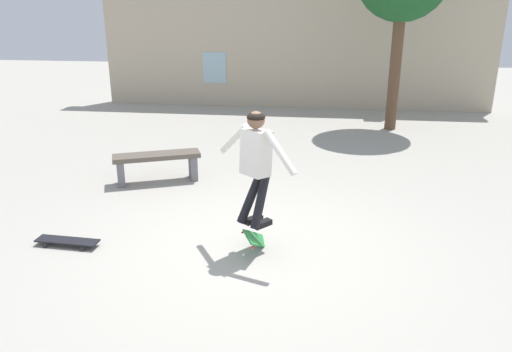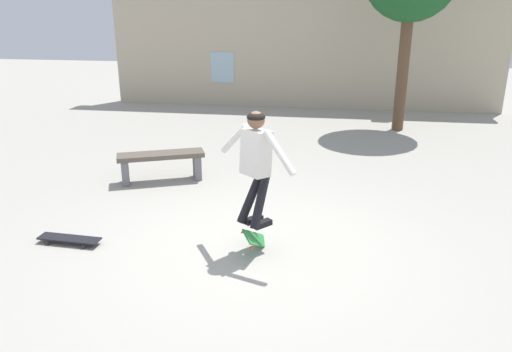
# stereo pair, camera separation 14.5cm
# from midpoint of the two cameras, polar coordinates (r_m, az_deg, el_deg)

# --- Properties ---
(ground_plane) EXTENTS (40.00, 40.00, 0.00)m
(ground_plane) POSITION_cam_midpoint_polar(r_m,az_deg,el_deg) (6.54, 0.07, -8.10)
(ground_plane) COLOR #A39E93
(building_backdrop) EXTENTS (11.95, 0.52, 4.58)m
(building_backdrop) POSITION_cam_midpoint_polar(r_m,az_deg,el_deg) (15.09, 5.82, 14.99)
(building_backdrop) COLOR #B7A88E
(building_backdrop) RESTS_ON ground_plane
(park_bench) EXTENTS (1.52, 0.93, 0.52)m
(park_bench) POSITION_cam_midpoint_polar(r_m,az_deg,el_deg) (8.88, -10.32, 1.68)
(park_bench) COLOR brown
(park_bench) RESTS_ON ground_plane
(skater) EXTENTS (1.07, 0.92, 1.46)m
(skater) POSITION_cam_midpoint_polar(r_m,az_deg,el_deg) (6.01, 0.70, 1.97)
(skater) COLOR silver
(skateboard_flipping) EXTENTS (0.30, 0.85, 0.58)m
(skateboard_flipping) POSITION_cam_midpoint_polar(r_m,az_deg,el_deg) (6.39, 0.71, -7.25)
(skateboard_flipping) COLOR #237F38
(skateboard_resting) EXTENTS (0.84, 0.26, 0.08)m
(skateboard_resting) POSITION_cam_midpoint_polar(r_m,az_deg,el_deg) (7.01, -20.00, -6.74)
(skateboard_resting) COLOR black
(skateboard_resting) RESTS_ON ground_plane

